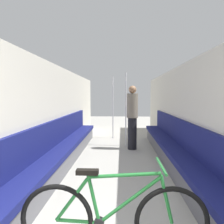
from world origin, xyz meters
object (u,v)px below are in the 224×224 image
object	(u,v)px
bench_seat_row_right	(177,154)
bicycle	(113,219)
grab_pole_far	(113,108)
bench_seat_row_left	(61,152)
passenger_standing	(132,117)
grab_pole_near	(126,111)

from	to	relation	value
bench_seat_row_right	bicycle	distance (m)	2.73
grab_pole_far	bench_seat_row_left	bearing A→B (deg)	-106.66
bench_seat_row_right	bicycle	world-z (taller)	bench_seat_row_right
bicycle	passenger_standing	xyz separation A→B (m)	(0.36, 4.05, 0.54)
bench_seat_row_left	passenger_standing	xyz separation A→B (m)	(1.54, 1.58, 0.59)
bicycle	passenger_standing	distance (m)	4.10
bicycle	bench_seat_row_left	bearing A→B (deg)	115.61
bench_seat_row_left	bicycle	distance (m)	2.73
grab_pole_near	bench_seat_row_left	bearing A→B (deg)	-124.69
bench_seat_row_left	grab_pole_far	size ratio (longest dim) A/B	3.00
bicycle	grab_pole_far	world-z (taller)	grab_pole_far
grab_pole_near	passenger_standing	bearing A→B (deg)	-66.89
grab_pole_near	passenger_standing	size ratio (longest dim) A/B	1.22
bench_seat_row_right	bicycle	xyz separation A→B (m)	(-1.18, -2.47, 0.05)
bench_seat_row_right	passenger_standing	xyz separation A→B (m)	(-0.82, 1.58, 0.59)
bicycle	grab_pole_near	xyz separation A→B (m)	(0.19, 4.44, 0.67)
bench_seat_row_right	grab_pole_far	size ratio (longest dim) A/B	3.00
bench_seat_row_left	grab_pole_far	world-z (taller)	grab_pole_far
bench_seat_row_right	grab_pole_far	bearing A→B (deg)	114.10
passenger_standing	grab_pole_near	bearing A→B (deg)	174.61
grab_pole_near	bench_seat_row_right	bearing A→B (deg)	-63.52
bicycle	grab_pole_far	size ratio (longest dim) A/B	0.81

